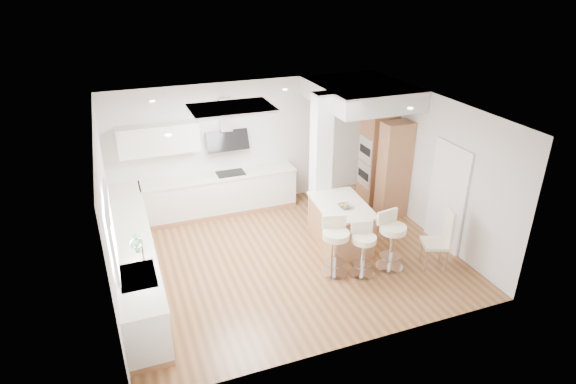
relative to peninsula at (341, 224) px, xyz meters
name	(u,v)px	position (x,y,z in m)	size (l,w,h in m)	color
ground	(288,257)	(-1.11, -0.09, -0.44)	(6.00, 6.00, 0.00)	#905D35
ceiling	(288,257)	(-1.11, -0.09, -0.44)	(6.00, 5.00, 0.02)	silver
wall_back	(248,144)	(-1.11, 2.41, 0.96)	(6.00, 0.04, 2.80)	silver
wall_left	(108,218)	(-4.11, -0.09, 0.96)	(0.04, 5.00, 2.80)	silver
wall_right	(432,166)	(1.89, -0.09, 0.96)	(0.04, 5.00, 2.80)	silver
skylight	(232,109)	(-1.91, 0.51, 2.33)	(4.10, 2.10, 0.06)	white
window_left	(110,228)	(-4.07, -0.99, 1.26)	(0.06, 1.28, 1.07)	white
doorway_right	(447,198)	(1.86, -0.69, 0.56)	(0.05, 1.00, 2.10)	#413B33
counter_left	(135,258)	(-3.81, 0.14, 0.02)	(0.63, 4.50, 1.35)	#AF754B
counter_back	(212,184)	(-2.03, 2.13, 0.26)	(3.62, 0.63, 2.50)	#AF754B
pillar	(321,163)	(-0.06, 0.86, 0.96)	(0.35, 0.35, 2.80)	white
soffit	(361,93)	(0.99, 1.31, 2.16)	(1.78, 2.20, 0.40)	silver
oven_column	(383,163)	(1.56, 1.14, 0.61)	(0.63, 1.21, 2.10)	#AF754B
peninsula	(341,224)	(0.00, 0.00, 0.00)	(1.05, 1.49, 0.93)	#AF754B
bar_stool_a	(335,244)	(-0.54, -0.87, 0.17)	(0.59, 0.59, 1.08)	silver
bar_stool_b	(363,247)	(-0.10, -1.07, 0.12)	(0.52, 0.52, 0.99)	silver
bar_stool_c	(391,238)	(0.47, -1.05, 0.18)	(0.56, 0.56, 1.09)	silver
dining_chair	(442,236)	(1.33, -1.33, 0.18)	(0.58, 0.58, 1.15)	#F0E7C3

